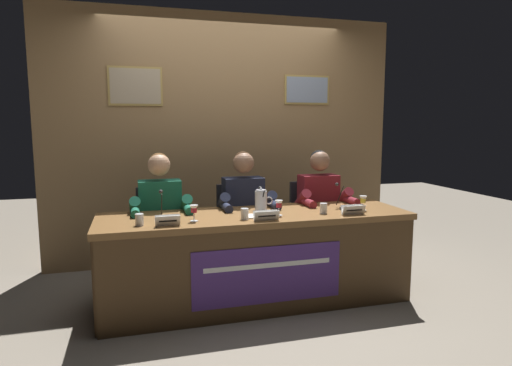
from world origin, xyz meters
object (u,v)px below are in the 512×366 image
at_px(conference_table, 259,246).
at_px(document_stack_center, 261,216).
at_px(chair_center, 240,234).
at_px(microphone_center, 263,205).
at_px(water_cup_left, 139,220).
at_px(water_cup_right, 323,209).
at_px(panelist_center, 245,209).
at_px(water_cup_center, 245,214).
at_px(chair_left, 160,239).
at_px(nameplate_right, 353,210).
at_px(panelist_right, 322,205).
at_px(microphone_left, 162,210).
at_px(juice_glass_center, 279,205).
at_px(water_pitcher_central, 261,201).
at_px(microphone_right, 341,200).
at_px(nameplate_left, 168,220).
at_px(nameplate_center, 266,216).
at_px(juice_glass_left, 194,210).
at_px(juice_glass_right, 363,200).
at_px(panelist_left, 161,214).

height_order(conference_table, document_stack_center, document_stack_center).
bearing_deg(chair_center, microphone_center, -85.45).
distance_m(water_cup_left, water_cup_right, 1.45).
relative_size(panelist_center, water_cup_center, 14.40).
distance_m(chair_left, microphone_center, 1.06).
height_order(nameplate_right, document_stack_center, nameplate_right).
bearing_deg(document_stack_center, water_cup_left, -177.18).
bearing_deg(panelist_right, microphone_center, -150.26).
bearing_deg(chair_center, panelist_center, -90.00).
height_order(microphone_left, juice_glass_center, microphone_left).
height_order(panelist_right, water_pitcher_central, panelist_right).
height_order(microphone_right, water_pitcher_central, microphone_right).
height_order(nameplate_left, nameplate_right, same).
bearing_deg(chair_center, conference_table, -90.01).
bearing_deg(juice_glass_center, panelist_center, 107.21).
xyz_separation_m(conference_table, nameplate_right, (0.74, -0.16, 0.29)).
distance_m(nameplate_center, microphone_center, 0.26).
distance_m(chair_left, panelist_center, 0.82).
xyz_separation_m(chair_left, nameplate_center, (0.74, -0.84, 0.35)).
bearing_deg(juice_glass_left, nameplate_left, -153.12).
bearing_deg(juice_glass_right, water_pitcher_central, 171.42).
distance_m(water_cup_left, juice_glass_center, 1.08).
height_order(chair_left, juice_glass_left, chair_left).
bearing_deg(chair_center, water_cup_right, -53.50).
height_order(conference_table, panelist_center, panelist_center).
xyz_separation_m(conference_table, water_cup_right, (0.53, -0.06, 0.29)).
relative_size(panelist_right, microphone_right, 5.66).
relative_size(juice_glass_left, nameplate_right, 0.64).
distance_m(conference_table, water_cup_right, 0.60).
distance_m(panelist_left, document_stack_center, 0.89).
bearing_deg(microphone_left, juice_glass_right, -3.74).
distance_m(panelist_center, water_cup_right, 0.74).
xyz_separation_m(nameplate_left, document_stack_center, (0.73, 0.12, -0.03)).
xyz_separation_m(conference_table, chair_left, (-0.74, 0.66, -0.06)).
bearing_deg(conference_table, juice_glass_center, -12.45).
relative_size(microphone_center, panelist_right, 0.18).
distance_m(chair_center, microphone_center, 0.71).
height_order(microphone_center, microphone_right, same).
relative_size(panelist_left, panelist_center, 1.00).
xyz_separation_m(panelist_left, juice_glass_center, (0.89, -0.49, 0.12)).
relative_size(juice_glass_center, microphone_right, 0.57).
distance_m(nameplate_center, document_stack_center, 0.15).
height_order(panelist_left, water_pitcher_central, panelist_left).
distance_m(chair_center, juice_glass_center, 0.81).
height_order(panelist_center, water_cup_right, panelist_center).
bearing_deg(document_stack_center, nameplate_left, -170.79).
distance_m(panelist_left, microphone_right, 1.54).
xyz_separation_m(chair_left, juice_glass_left, (0.21, -0.71, 0.40)).
distance_m(water_cup_left, juice_glass_right, 1.83).
distance_m(microphone_left, panelist_center, 0.85).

